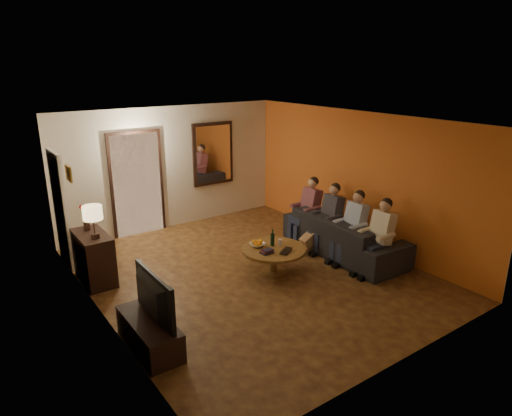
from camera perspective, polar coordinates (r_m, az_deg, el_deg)
floor at (r=7.89m, az=-0.53°, el=-8.22°), size 5.00×6.00×0.01m
ceiling at (r=7.14m, az=-0.59°, el=10.88°), size 5.00×6.00×0.01m
back_wall at (r=9.94m, az=-10.49°, el=4.96°), size 5.00×0.02×2.60m
front_wall at (r=5.38m, az=18.11°, el=-6.82°), size 5.00×0.02×2.60m
left_wall at (r=6.40m, az=-19.29°, el=-2.97°), size 0.02×6.00×2.60m
right_wall at (r=9.02m, az=12.63°, el=3.51°), size 0.02×6.00×2.60m
orange_accent at (r=9.01m, az=12.59°, el=3.50°), size 0.01×6.00×2.60m
kitchen_doorway at (r=9.69m, az=-14.64°, el=2.81°), size 1.00×0.06×2.10m
door_trim at (r=9.68m, az=-14.62°, el=2.80°), size 1.12×0.04×2.22m
fridge_glimpse at (r=9.82m, az=-13.23°, el=2.20°), size 0.45×0.03×1.70m
mirror_frame at (r=10.32m, az=-5.40°, el=6.77°), size 1.00×0.05×1.40m
mirror_glass at (r=10.29m, az=-5.32°, el=6.74°), size 0.86×0.02×1.26m
white_door at (r=8.63m, az=-23.26°, el=-0.11°), size 0.06×0.85×2.04m
framed_art at (r=7.47m, az=-22.38°, el=4.01°), size 0.03×0.28×0.24m
art_canvas at (r=7.48m, az=-22.27°, el=4.02°), size 0.01×0.22×0.18m
dresser at (r=7.94m, az=-19.59°, el=-5.87°), size 0.45×0.93×0.83m
table_lamp at (r=7.50m, az=-19.65°, el=-1.65°), size 0.30×0.30×0.54m
flower_vase at (r=7.92m, az=-20.52°, el=-1.11°), size 0.14×0.14×0.44m
tv_stand at (r=6.12m, az=-13.17°, el=-15.00°), size 0.45×1.16×0.39m
tv at (r=5.87m, az=-13.52°, el=-10.90°), size 1.06×0.14×0.61m
sofa at (r=8.72m, az=10.92°, el=-3.31°), size 2.57×1.10×0.74m
person_a at (r=8.02m, az=15.12°, el=-3.76°), size 0.60×0.40×1.20m
person_b at (r=8.38m, az=12.00°, el=-2.57°), size 0.60×0.40×1.20m
person_c at (r=8.77m, az=9.15°, el=-1.47°), size 0.60×0.40×1.20m
person_d at (r=9.18m, az=6.55°, el=-0.47°), size 0.60×0.40×1.20m
dog at (r=8.70m, az=6.89°, el=-3.79°), size 0.58×0.28×0.56m
coffee_table at (r=7.85m, az=2.20°, el=-6.55°), size 1.35×1.35×0.45m
bowl at (r=7.81m, az=0.19°, el=-4.61°), size 0.26×0.26×0.06m
oranges at (r=7.79m, az=0.19°, el=-4.15°), size 0.20×0.20×0.08m
wine_bottle at (r=7.80m, az=2.08°, el=-3.68°), size 0.07×0.07×0.31m
wine_glass at (r=7.88m, az=3.04°, el=-4.29°), size 0.06×0.06×0.10m
book_stack at (r=7.55m, az=1.35°, el=-5.41°), size 0.20×0.15×0.07m
laptop at (r=7.61m, az=4.11°, el=-5.44°), size 0.39×0.35×0.03m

